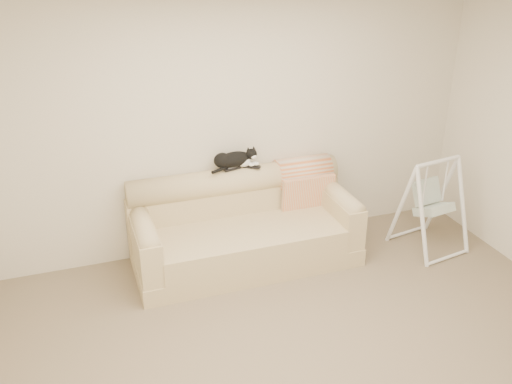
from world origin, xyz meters
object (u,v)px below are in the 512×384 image
at_px(remote_b, 252,167).
at_px(baby_swing, 432,204).
at_px(remote_a, 232,168).
at_px(tuxedo_cat, 234,159).
at_px(sofa, 243,228).

relative_size(remote_b, baby_swing, 0.17).
height_order(remote_a, remote_b, remote_a).
bearing_deg(baby_swing, remote_b, 160.57).
bearing_deg(remote_a, baby_swing, -17.94).
bearing_deg(remote_a, remote_b, -4.15).
bearing_deg(remote_b, tuxedo_cat, 170.92).
relative_size(tuxedo_cat, baby_swing, 0.52).
bearing_deg(tuxedo_cat, remote_b, -9.08).
distance_m(sofa, baby_swing, 1.95).
xyz_separation_m(sofa, baby_swing, (1.91, -0.40, 0.14)).
xyz_separation_m(sofa, remote_a, (-0.03, 0.23, 0.56)).
height_order(sofa, tuxedo_cat, tuxedo_cat).
height_order(remote_a, baby_swing, baby_swing).
bearing_deg(sofa, tuxedo_cat, 92.14).
bearing_deg(tuxedo_cat, baby_swing, -18.52).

